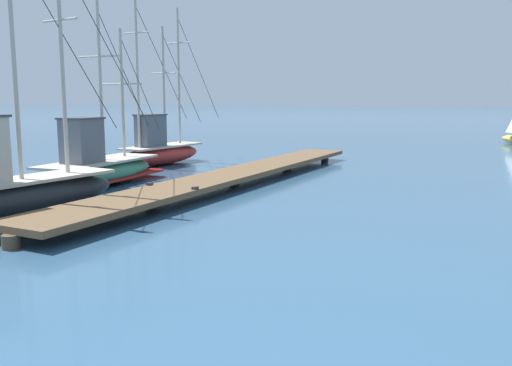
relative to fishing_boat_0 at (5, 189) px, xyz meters
The scene contains 4 objects.
floating_dock 7.77m from the fishing_boat_0, 67.86° to the left, with size 3.51×18.55×0.53m.
fishing_boat_0 is the anchor object (origin of this frame).
fishing_boat_1 11.50m from the fishing_boat_0, 102.61° to the left, with size 2.20×7.07×7.19m.
fishing_boat_2 5.56m from the fishing_boat_0, 105.01° to the left, with size 1.94×6.66×6.26m.
Camera 1 is at (1.23, -0.21, 3.01)m, focal length 38.37 mm.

